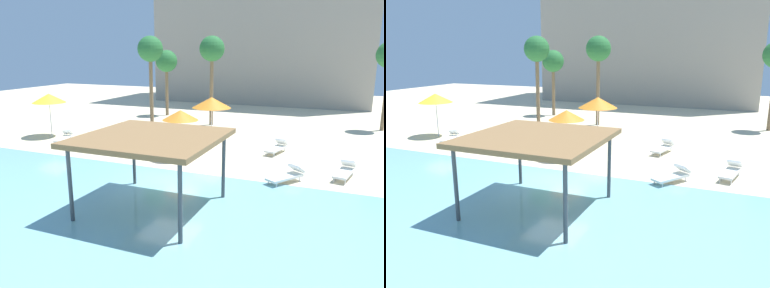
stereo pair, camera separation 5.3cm
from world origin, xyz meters
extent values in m
plane|color=beige|center=(0.00, 0.00, 0.00)|extent=(80.00, 80.00, 0.00)
cube|color=#7AB7C1|center=(0.00, -5.25, 0.02)|extent=(44.00, 13.50, 0.04)
cylinder|color=#42474C|center=(-1.25, -0.87, 1.29)|extent=(0.14, 0.14, 2.59)
cylinder|color=#42474C|center=(2.76, -0.87, 1.29)|extent=(0.14, 0.14, 2.59)
cylinder|color=#42474C|center=(-1.25, -4.88, 1.29)|extent=(0.14, 0.14, 2.59)
cylinder|color=#42474C|center=(2.76, -4.88, 1.29)|extent=(0.14, 0.14, 2.59)
cube|color=olive|center=(0.76, -2.88, 2.68)|extent=(4.71, 4.71, 0.18)
cylinder|color=silver|center=(-11.48, 5.27, 1.14)|extent=(0.06, 0.06, 2.28)
cone|color=yellow|center=(-11.48, 5.27, 2.59)|extent=(2.20, 2.20, 0.61)
cylinder|color=silver|center=(-0.94, 7.88, 1.09)|extent=(0.06, 0.06, 2.19)
cone|color=orange|center=(-0.94, 7.88, 2.52)|extent=(2.43, 2.43, 0.67)
cylinder|color=silver|center=(-1.18, 3.76, 1.04)|extent=(0.06, 0.06, 2.08)
cone|color=orange|center=(-1.18, 3.76, 2.34)|extent=(1.92, 1.92, 0.53)
cylinder|color=white|center=(3.44, 5.91, 0.11)|extent=(0.05, 0.05, 0.22)
cylinder|color=white|center=(2.97, 6.02, 0.11)|extent=(0.05, 0.05, 0.22)
cylinder|color=white|center=(3.78, 7.31, 0.11)|extent=(0.05, 0.05, 0.22)
cylinder|color=white|center=(3.32, 7.42, 0.11)|extent=(0.05, 0.05, 0.22)
cube|color=white|center=(3.38, 6.67, 0.27)|extent=(1.01, 1.89, 0.10)
cube|color=white|center=(3.55, 7.39, 0.55)|extent=(0.70, 0.64, 0.40)
cylinder|color=white|center=(7.15, 2.70, 0.11)|extent=(0.05, 0.05, 0.22)
cylinder|color=white|center=(6.68, 2.80, 0.11)|extent=(0.05, 0.05, 0.22)
cylinder|color=white|center=(7.44, 4.11, 0.11)|extent=(0.05, 0.05, 0.22)
cylinder|color=white|center=(6.97, 4.21, 0.11)|extent=(0.05, 0.05, 0.22)
cube|color=white|center=(7.06, 3.46, 0.27)|extent=(0.95, 1.88, 0.10)
cube|color=white|center=(7.21, 4.18, 0.55)|extent=(0.69, 0.62, 0.40)
cylinder|color=white|center=(4.49, 1.09, 0.11)|extent=(0.05, 0.05, 0.22)
cylinder|color=white|center=(4.09, 1.36, 0.11)|extent=(0.05, 0.05, 0.22)
cylinder|color=white|center=(5.28, 2.29, 0.11)|extent=(0.05, 0.05, 0.22)
cylinder|color=white|center=(4.88, 2.56, 0.11)|extent=(0.05, 0.05, 0.22)
cube|color=white|center=(4.68, 1.82, 0.27)|extent=(1.49, 1.83, 0.10)
cube|color=white|center=(5.09, 2.44, 0.55)|extent=(0.78, 0.75, 0.40)
cylinder|color=white|center=(-8.94, 3.45, 0.11)|extent=(0.05, 0.05, 0.22)
cylinder|color=white|center=(-9.39, 3.29, 0.11)|extent=(0.05, 0.05, 0.22)
cylinder|color=white|center=(-9.44, 4.80, 0.11)|extent=(0.05, 0.05, 0.22)
cylinder|color=white|center=(-9.89, 4.64, 0.11)|extent=(0.05, 0.05, 0.22)
cube|color=white|center=(-9.41, 4.04, 0.27)|extent=(1.18, 1.90, 0.10)
cube|color=white|center=(-9.67, 4.74, 0.55)|extent=(0.74, 0.68, 0.40)
cylinder|color=brown|center=(-2.95, 13.34, 2.72)|extent=(0.28, 0.28, 5.45)
sphere|color=#286B33|center=(-2.95, 13.34, 5.80)|extent=(1.90, 1.90, 1.90)
cylinder|color=brown|center=(-8.18, 16.14, 2.21)|extent=(0.28, 0.28, 4.42)
sphere|color=#286B33|center=(-8.18, 16.14, 4.77)|extent=(1.90, 1.90, 1.90)
cylinder|color=brown|center=(-7.03, 11.22, 2.71)|extent=(0.28, 0.28, 5.43)
sphere|color=#286B33|center=(-7.03, 11.22, 5.78)|extent=(1.90, 1.90, 1.90)
cube|color=#9E9384|center=(-2.66, 30.95, 10.26)|extent=(23.06, 11.53, 20.51)
camera|label=1|loc=(7.13, -14.32, 5.63)|focal=35.70mm
camera|label=2|loc=(7.18, -14.29, 5.63)|focal=35.70mm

